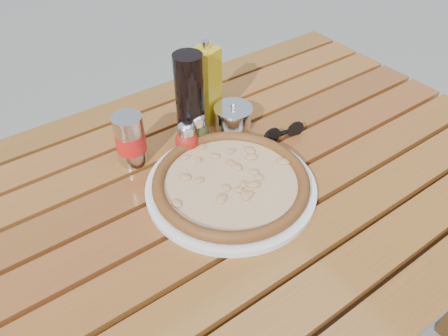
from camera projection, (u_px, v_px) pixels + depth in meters
table at (229, 208)px, 0.99m from camera, size 1.40×0.90×0.75m
plate at (231, 187)px, 0.92m from camera, size 0.37×0.37×0.01m
pizza at (231, 181)px, 0.91m from camera, size 0.33×0.33×0.03m
pepper_shaker at (187, 138)px, 1.00m from camera, size 0.05×0.05×0.08m
oregano_shaker at (197, 129)px, 1.03m from camera, size 0.07×0.07×0.08m
dark_bottle at (190, 99)px, 0.99m from camera, size 0.08×0.08×0.22m
soda_can at (130, 140)px, 0.96m from camera, size 0.08×0.08×0.12m
olive_oil_cruet at (206, 84)px, 1.06m from camera, size 0.07×0.07×0.21m
parmesan_tin at (233, 118)px, 1.07m from camera, size 0.11×0.11×0.07m
sunglasses at (283, 133)px, 1.05m from camera, size 0.11×0.04×0.04m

